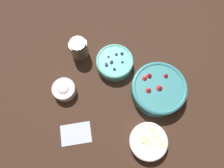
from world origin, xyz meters
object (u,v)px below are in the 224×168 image
(bowl_strawberries, at_px, (158,89))
(bowl_cream, at_px, (64,89))
(bowl_blueberries, at_px, (115,62))
(jar_chocolate, at_px, (79,49))
(bowl_bananas, at_px, (148,141))

(bowl_strawberries, distance_m, bowl_cream, 0.42)
(bowl_cream, bearing_deg, bowl_strawberries, 15.01)
(bowl_blueberries, xyz_separation_m, jar_chocolate, (-0.17, 0.01, 0.02))
(bowl_blueberries, distance_m, bowl_bananas, 0.38)
(bowl_blueberries, height_order, jar_chocolate, jar_chocolate)
(bowl_strawberries, height_order, bowl_cream, bowl_strawberries)
(bowl_strawberries, height_order, bowl_bananas, bowl_strawberries)
(jar_chocolate, bearing_deg, bowl_blueberries, -4.65)
(bowl_strawberries, bearing_deg, bowl_bananas, -88.57)
(bowl_bananas, bearing_deg, bowl_blueberries, 126.29)
(bowl_strawberries, xyz_separation_m, bowl_blueberries, (-0.22, 0.08, -0.01))
(bowl_blueberries, distance_m, bowl_cream, 0.26)
(bowl_bananas, distance_m, jar_chocolate, 0.52)
(bowl_strawberries, distance_m, bowl_blueberries, 0.23)
(bowl_strawberries, xyz_separation_m, jar_chocolate, (-0.40, 0.09, 0.01))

